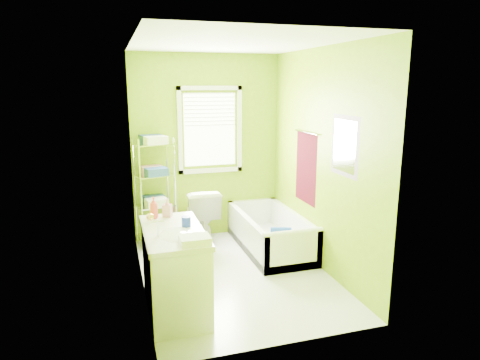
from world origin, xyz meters
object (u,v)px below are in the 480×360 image
object	(u,v)px
toilet	(201,215)
vanity	(175,268)
bathtub	(271,238)
wire_shelf_unit	(155,179)

from	to	relation	value
toilet	vanity	xyz separation A→B (m)	(-0.62, -1.73, 0.04)
bathtub	toilet	size ratio (longest dim) A/B	2.01
vanity	toilet	bearing A→B (deg)	70.43
bathtub	wire_shelf_unit	size ratio (longest dim) A/B	1.06
vanity	wire_shelf_unit	world-z (taller)	wire_shelf_unit
toilet	wire_shelf_unit	bearing A→B (deg)	-10.76
bathtub	wire_shelf_unit	distance (m)	1.75
bathtub	toilet	xyz separation A→B (m)	(-0.84, 0.53, 0.23)
toilet	wire_shelf_unit	distance (m)	0.80
toilet	bathtub	bearing A→B (deg)	148.65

